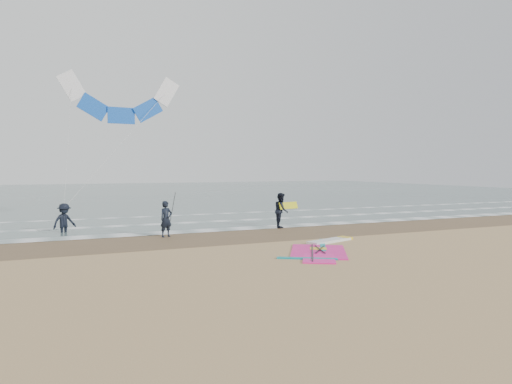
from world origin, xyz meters
name	(u,v)px	position (x,y,z in m)	size (l,w,h in m)	color
ground	(320,255)	(0.00, 0.00, 0.00)	(120.00, 120.00, 0.00)	tan
sea_water	(135,193)	(0.00, 48.00, 0.01)	(120.00, 80.00, 0.02)	#47605E
wet_sand_band	(258,234)	(0.00, 6.00, 0.00)	(120.00, 5.00, 0.01)	brown
foam_waterline	(229,224)	(0.00, 10.44, 0.03)	(120.00, 9.15, 0.02)	white
windsurf_rig	(323,248)	(0.76, 1.07, 0.03)	(5.23, 4.95, 0.13)	white
person_standing	(166,219)	(-4.48, 6.91, 0.88)	(0.64, 0.42, 1.76)	black
person_walking	(281,210)	(2.20, 7.85, 0.98)	(0.95, 0.74, 1.96)	black
person_wading	(64,215)	(-9.02, 10.35, 0.94)	(1.21, 0.70, 1.88)	black
held_pole	(172,210)	(-4.18, 6.91, 1.29)	(0.17, 0.86, 1.82)	black
carried_kiteboard	(288,206)	(2.60, 7.75, 1.24)	(1.30, 0.51, 0.39)	yellow
surf_kite	(121,102)	(-5.81, 12.87, 7.19)	(6.96, 2.64, 7.61)	white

